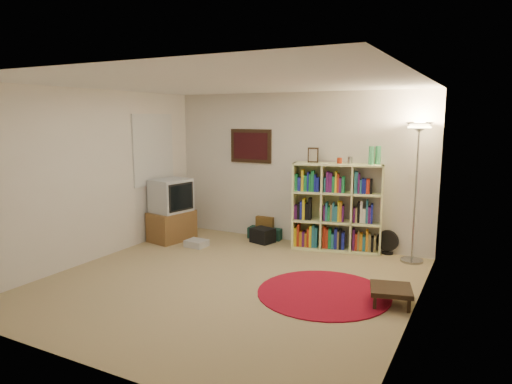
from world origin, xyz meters
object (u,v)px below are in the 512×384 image
floor_fan (388,242)px  tv_stand (172,211)px  bookshelf (336,208)px  suitcase (267,232)px  side_table (391,290)px  floor_lamp (418,147)px

floor_fan → tv_stand: (-3.46, -0.89, 0.32)m
bookshelf → suitcase: 1.42m
tv_stand → side_table: (3.90, -1.06, -0.34)m
side_table → tv_stand: bearing=164.8°
bookshelf → tv_stand: size_ratio=1.57×
tv_stand → side_table: size_ratio=1.93×
suitcase → side_table: side_table is taller
tv_stand → floor_lamp: bearing=20.7°
tv_stand → suitcase: tv_stand is taller
suitcase → side_table: bearing=-44.1°
tv_stand → suitcase: 1.69m
floor_fan → suitcase: 2.09m
floor_lamp → side_table: size_ratio=3.69×
floor_lamp → side_table: (0.04, -1.73, -1.51)m
bookshelf → side_table: bearing=-68.0°
bookshelf → tv_stand: 2.77m
bookshelf → side_table: 2.26m
suitcase → side_table: size_ratio=1.14×
suitcase → floor_fan: bearing=-6.8°
bookshelf → suitcase: (-1.29, 0.15, -0.58)m
floor_lamp → floor_fan: 1.56m
floor_fan → side_table: floor_fan is taller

